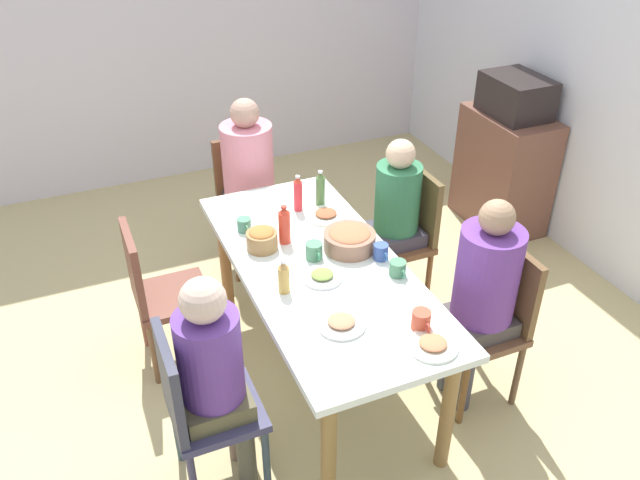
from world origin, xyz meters
TOP-DOWN VIEW (x-y plane):
  - ground_plane at (0.00, 0.00)m, footprint 6.75×6.75m
  - wall_left at (-2.87, 0.00)m, footprint 0.12×4.61m
  - dining_table at (0.00, 0.00)m, footprint 1.83×0.81m
  - chair_0 at (-0.46, -0.78)m, footprint 0.40×0.40m
  - chair_1 at (0.46, 0.78)m, footprint 0.40×0.40m
  - person_1 at (0.46, 0.69)m, footprint 0.32×0.32m
  - chair_2 at (0.46, -0.78)m, footprint 0.40×0.40m
  - person_2 at (0.46, -0.69)m, footprint 0.30×0.30m
  - chair_3 at (-1.29, 0.00)m, footprint 0.40×0.40m
  - person_3 at (-1.21, 0.00)m, footprint 0.34×0.34m
  - chair_4 at (-0.46, 0.78)m, footprint 0.40×0.40m
  - person_4 at (-0.46, 0.69)m, footprint 0.30×0.30m
  - plate_0 at (-0.43, 0.22)m, footprint 0.23×0.23m
  - plate_1 at (0.12, -0.04)m, footprint 0.20×0.20m
  - plate_2 at (0.77, 0.21)m, footprint 0.22×0.22m
  - plate_3 at (0.48, -0.10)m, footprint 0.23×0.23m
  - bowl_0 at (-0.26, -0.23)m, footprint 0.17×0.17m
  - bowl_1 at (-0.08, 0.20)m, footprint 0.28×0.28m
  - cup_0 at (-0.06, -0.01)m, footprint 0.12×0.09m
  - cup_1 at (-0.47, -0.26)m, footprint 0.11×0.08m
  - cup_2 at (0.08, 0.31)m, footprint 0.11×0.08m
  - cup_3 at (0.24, 0.32)m, footprint 0.12×0.08m
  - cup_4 at (0.64, 0.22)m, footprint 0.12×0.09m
  - bottle_0 at (-0.57, 0.10)m, footprint 0.05×0.05m
  - bottle_1 at (-0.58, 0.25)m, footprint 0.05×0.05m
  - bottle_2 at (-0.27, -0.09)m, footprint 0.06×0.06m
  - bottle_3 at (0.14, -0.25)m, footprint 0.06×0.06m
  - side_cabinet at (-1.01, 1.95)m, footprint 0.70×0.44m
  - microwave at (-1.01, 1.95)m, footprint 0.48×0.36m

SIDE VIEW (x-z plane):
  - ground_plane at x=0.00m, z-range 0.00..0.00m
  - side_cabinet at x=-1.01m, z-range 0.00..0.90m
  - chair_0 at x=-0.46m, z-range 0.06..0.96m
  - chair_1 at x=0.46m, z-range 0.06..0.96m
  - chair_2 at x=0.46m, z-range 0.06..0.96m
  - chair_3 at x=-1.29m, z-range 0.06..0.96m
  - chair_4 at x=-0.46m, z-range 0.06..0.96m
  - dining_table at x=0.00m, z-range 0.29..1.05m
  - person_4 at x=-0.46m, z-range 0.10..1.25m
  - person_2 at x=0.46m, z-range 0.11..1.28m
  - person_1 at x=0.46m, z-range 0.12..1.34m
  - person_3 at x=-1.21m, z-range 0.13..1.36m
  - plate_0 at x=-0.43m, z-range 0.75..0.79m
  - plate_1 at x=0.12m, z-range 0.75..0.79m
  - plate_3 at x=0.48m, z-range 0.75..0.79m
  - plate_2 at x=0.77m, z-range 0.75..0.79m
  - cup_1 at x=-0.47m, z-range 0.76..0.84m
  - cup_3 at x=0.24m, z-range 0.76..0.84m
  - cup_2 at x=0.08m, z-range 0.76..0.85m
  - cup_0 at x=-0.06m, z-range 0.76..0.85m
  - cup_4 at x=0.64m, z-range 0.76..0.85m
  - bowl_1 at x=-0.08m, z-range 0.76..0.88m
  - bowl_0 at x=-0.26m, z-range 0.76..0.88m
  - bottle_3 at x=0.14m, z-range 0.75..0.94m
  - bottle_1 at x=-0.58m, z-range 0.75..0.98m
  - bottle_2 at x=-0.27m, z-range 0.75..0.98m
  - bottle_0 at x=-0.57m, z-range 0.75..0.98m
  - microwave at x=-1.01m, z-range 0.90..1.18m
  - wall_left at x=-2.87m, z-range 0.00..2.60m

